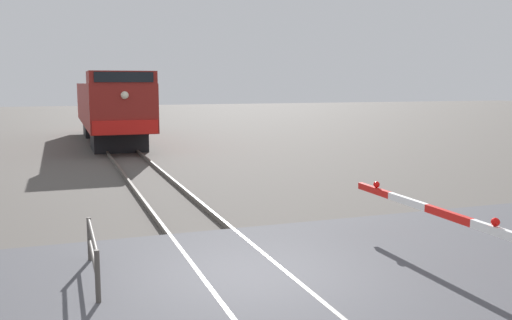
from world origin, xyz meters
The scene contains 6 objects.
ground_plane centered at (0.00, 0.00, 0.00)m, with size 160.00×160.00×0.00m, color #514C47.
rail_track_left centered at (-0.72, 0.00, 0.07)m, with size 0.08×80.00×0.15m, color #59544C.
rail_track_right centered at (0.72, 0.00, 0.07)m, with size 0.08×80.00×0.15m, color #59544C.
road_surface centered at (0.00, 0.00, 0.07)m, with size 36.00×6.23×0.15m, color #47474C.
locomotive centered at (0.00, 24.40, 2.03)m, with size 3.08×15.10×3.94m.
guard_railing centered at (-2.44, 0.78, 0.61)m, with size 0.08×2.20×0.95m.
Camera 1 is at (-2.88, -8.53, 3.38)m, focal length 39.09 mm.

